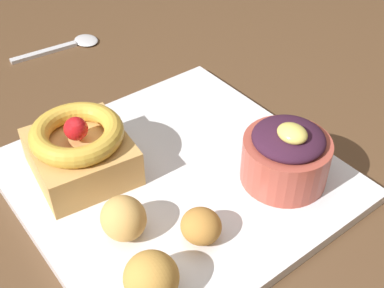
{
  "coord_description": "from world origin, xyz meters",
  "views": [
    {
      "loc": [
        0.3,
        -0.29,
        1.08
      ],
      "look_at": [
        0.01,
        -0.07,
        0.77
      ],
      "focal_mm": 45.9,
      "sensor_mm": 36.0,
      "label": 1
    }
  ],
  "objects_px": {
    "berry_ramekin": "(286,155)",
    "fritter_front": "(124,218)",
    "cake_slice": "(80,149)",
    "spoon": "(69,45)",
    "front_plate": "(176,178)",
    "fritter_back": "(151,278)",
    "fritter_middle": "(201,226)"
  },
  "relations": [
    {
      "from": "berry_ramekin",
      "to": "fritter_front",
      "type": "xyz_separation_m",
      "value": [
        -0.03,
        -0.16,
        -0.01
      ]
    },
    {
      "from": "berry_ramekin",
      "to": "fritter_front",
      "type": "relative_size",
      "value": 2.0
    },
    {
      "from": "cake_slice",
      "to": "spoon",
      "type": "relative_size",
      "value": 0.84
    },
    {
      "from": "cake_slice",
      "to": "spoon",
      "type": "height_order",
      "value": "cake_slice"
    },
    {
      "from": "fritter_front",
      "to": "spoon",
      "type": "relative_size",
      "value": 0.33
    },
    {
      "from": "front_plate",
      "to": "cake_slice",
      "type": "xyz_separation_m",
      "value": [
        -0.06,
        -0.07,
        0.04
      ]
    },
    {
      "from": "fritter_front",
      "to": "fritter_back",
      "type": "xyz_separation_m",
      "value": [
        0.06,
        -0.01,
        0.0
      ]
    },
    {
      "from": "front_plate",
      "to": "fritter_middle",
      "type": "relative_size",
      "value": 8.08
    },
    {
      "from": "fritter_front",
      "to": "spoon",
      "type": "xyz_separation_m",
      "value": [
        -0.35,
        0.12,
        -0.03
      ]
    },
    {
      "from": "front_plate",
      "to": "fritter_front",
      "type": "xyz_separation_m",
      "value": [
        0.03,
        -0.08,
        0.03
      ]
    },
    {
      "from": "front_plate",
      "to": "berry_ramekin",
      "type": "relative_size",
      "value": 3.49
    },
    {
      "from": "fritter_front",
      "to": "spoon",
      "type": "height_order",
      "value": "fritter_front"
    },
    {
      "from": "front_plate",
      "to": "spoon",
      "type": "xyz_separation_m",
      "value": [
        -0.32,
        0.04,
        -0.0
      ]
    },
    {
      "from": "cake_slice",
      "to": "front_plate",
      "type": "bearing_deg",
      "value": 50.29
    },
    {
      "from": "cake_slice",
      "to": "fritter_middle",
      "type": "bearing_deg",
      "value": 16.44
    },
    {
      "from": "front_plate",
      "to": "fritter_middle",
      "type": "bearing_deg",
      "value": -21.41
    },
    {
      "from": "berry_ramekin",
      "to": "front_plate",
      "type": "bearing_deg",
      "value": -130.85
    },
    {
      "from": "fritter_front",
      "to": "fritter_middle",
      "type": "relative_size",
      "value": 1.15
    },
    {
      "from": "front_plate",
      "to": "fritter_back",
      "type": "height_order",
      "value": "fritter_back"
    },
    {
      "from": "fritter_back",
      "to": "spoon",
      "type": "distance_m",
      "value": 0.44
    },
    {
      "from": "cake_slice",
      "to": "berry_ramekin",
      "type": "distance_m",
      "value": 0.2
    },
    {
      "from": "berry_ramekin",
      "to": "cake_slice",
      "type": "bearing_deg",
      "value": -130.32
    },
    {
      "from": "spoon",
      "to": "cake_slice",
      "type": "bearing_deg",
      "value": -108.83
    },
    {
      "from": "front_plate",
      "to": "fritter_front",
      "type": "height_order",
      "value": "fritter_front"
    },
    {
      "from": "fritter_back",
      "to": "fritter_front",
      "type": "bearing_deg",
      "value": 167.01
    },
    {
      "from": "berry_ramekin",
      "to": "fritter_middle",
      "type": "relative_size",
      "value": 2.31
    },
    {
      "from": "cake_slice",
      "to": "fritter_middle",
      "type": "height_order",
      "value": "cake_slice"
    },
    {
      "from": "front_plate",
      "to": "berry_ramekin",
      "type": "xyz_separation_m",
      "value": [
        0.07,
        0.08,
        0.04
      ]
    },
    {
      "from": "cake_slice",
      "to": "fritter_back",
      "type": "relative_size",
      "value": 2.46
    },
    {
      "from": "cake_slice",
      "to": "fritter_middle",
      "type": "distance_m",
      "value": 0.14
    },
    {
      "from": "fritter_middle",
      "to": "fritter_back",
      "type": "distance_m",
      "value": 0.07
    },
    {
      "from": "front_plate",
      "to": "fritter_back",
      "type": "bearing_deg",
      "value": -44.1
    }
  ]
}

